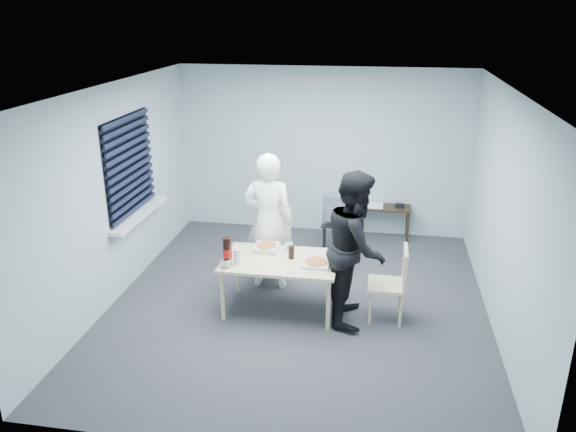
% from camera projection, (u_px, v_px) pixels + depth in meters
% --- Properties ---
extents(room, '(5.00, 5.00, 5.00)m').
position_uv_depth(room, '(132.00, 173.00, 7.09)').
color(room, '#2A2A2F').
rests_on(room, ground).
extents(dining_table, '(1.34, 0.85, 0.65)m').
position_uv_depth(dining_table, '(280.00, 264.00, 6.56)').
color(dining_table, beige).
rests_on(dining_table, ground).
extents(chair_far, '(0.42, 0.42, 0.89)m').
position_uv_depth(chair_far, '(275.00, 237.00, 7.56)').
color(chair_far, beige).
rests_on(chair_far, ground).
extents(chair_right, '(0.42, 0.42, 0.89)m').
position_uv_depth(chair_right, '(395.00, 279.00, 6.37)').
color(chair_right, beige).
rests_on(chair_right, ground).
extents(person_white, '(0.65, 0.42, 1.77)m').
position_uv_depth(person_white, '(268.00, 221.00, 7.05)').
color(person_white, white).
rests_on(person_white, ground).
extents(person_black, '(0.47, 0.86, 1.77)m').
position_uv_depth(person_black, '(356.00, 247.00, 6.29)').
color(person_black, black).
rests_on(person_black, ground).
extents(side_table, '(0.79, 0.35, 0.53)m').
position_uv_depth(side_table, '(385.00, 212.00, 8.68)').
color(side_table, '#2E2316').
rests_on(side_table, ground).
extents(stool, '(0.32, 0.32, 0.45)m').
position_uv_depth(stool, '(333.00, 230.00, 8.27)').
color(stool, black).
rests_on(stool, ground).
extents(backpack, '(0.29, 0.22, 0.41)m').
position_uv_depth(backpack, '(333.00, 210.00, 8.15)').
color(backpack, slate).
rests_on(backpack, stool).
extents(pizza_box_a, '(0.29, 0.29, 0.07)m').
position_uv_depth(pizza_box_a, '(267.00, 247.00, 6.78)').
color(pizza_box_a, silver).
rests_on(pizza_box_a, dining_table).
extents(pizza_box_b, '(0.31, 0.31, 0.04)m').
position_uv_depth(pizza_box_b, '(316.00, 263.00, 6.41)').
color(pizza_box_b, silver).
rests_on(pizza_box_b, dining_table).
extents(mug_a, '(0.17, 0.17, 0.10)m').
position_uv_depth(mug_a, '(226.00, 263.00, 6.34)').
color(mug_a, silver).
rests_on(mug_a, dining_table).
extents(mug_b, '(0.10, 0.10, 0.09)m').
position_uv_depth(mug_b, '(289.00, 247.00, 6.77)').
color(mug_b, silver).
rests_on(mug_b, dining_table).
extents(cola_glass, '(0.08, 0.08, 0.15)m').
position_uv_depth(cola_glass, '(291.00, 252.00, 6.55)').
color(cola_glass, black).
rests_on(cola_glass, dining_table).
extents(soda_bottle, '(0.10, 0.10, 0.33)m').
position_uv_depth(soda_bottle, '(227.00, 252.00, 6.36)').
color(soda_bottle, black).
rests_on(soda_bottle, dining_table).
extents(plastic_cups, '(0.10, 0.10, 0.18)m').
position_uv_depth(plastic_cups, '(237.00, 257.00, 6.40)').
color(plastic_cups, silver).
rests_on(plastic_cups, dining_table).
extents(rubber_band, '(0.06, 0.06, 0.00)m').
position_uv_depth(rubber_band, '(292.00, 272.00, 6.23)').
color(rubber_band, red).
rests_on(rubber_band, dining_table).
extents(papers, '(0.24, 0.33, 0.01)m').
position_uv_depth(papers, '(375.00, 205.00, 8.70)').
color(papers, white).
rests_on(papers, side_table).
extents(black_box, '(0.15, 0.13, 0.06)m').
position_uv_depth(black_box, '(400.00, 206.00, 8.60)').
color(black_box, black).
rests_on(black_box, side_table).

